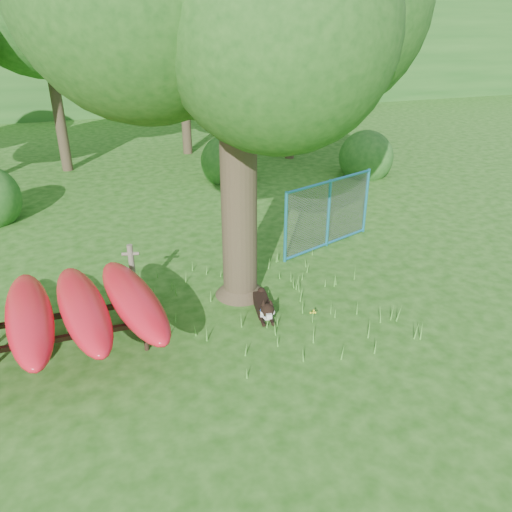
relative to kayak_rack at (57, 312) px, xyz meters
name	(u,v)px	position (x,y,z in m)	size (l,w,h in m)	color
ground	(269,342)	(3.17, -0.80, -0.76)	(80.00, 80.00, 0.00)	#1A4A0E
wooden_post	(133,272)	(1.28, 1.30, -0.16)	(0.32, 0.13, 1.15)	brown
kayak_rack	(57,312)	(0.00, 0.00, 0.00)	(3.33, 2.95, 1.00)	black
husky_dog	(264,307)	(3.39, 0.01, -0.60)	(0.38, 1.03, 0.46)	black
fence_section	(328,213)	(5.81, 2.37, 0.04)	(2.59, 1.02, 2.66)	teal
wildflower_clump	(313,313)	(4.10, -0.50, -0.58)	(0.11, 0.10, 0.23)	#4E9932
bg_tree_c	(181,40)	(4.67, 12.20, 3.34)	(4.00, 4.00, 6.12)	#352B1D
bg_tree_d	(294,10)	(8.17, 10.20, 4.32)	(4.80, 4.80, 7.50)	#352B1D
bg_tree_e	(332,7)	(11.17, 13.20, 4.47)	(4.60, 4.60, 7.55)	#352B1D
shrub_right	(364,175)	(9.67, 7.20, -0.76)	(1.80, 1.80, 1.80)	#20561C
shrub_mid	(229,180)	(5.17, 8.20, -0.76)	(1.80, 1.80, 1.80)	#20561C
wooded_hillside	(109,51)	(3.17, 27.20, 2.24)	(80.00, 12.00, 6.00)	#20561C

